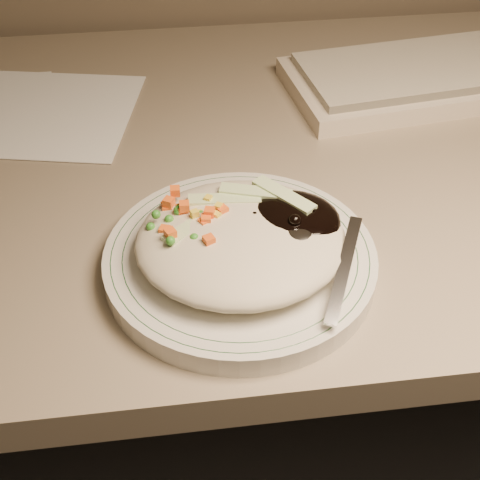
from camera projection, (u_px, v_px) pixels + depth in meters
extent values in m
cube|color=gray|center=(291.00, 159.00, 0.81)|extent=(1.40, 0.70, 0.04)
cylinder|color=silver|center=(240.00, 261.00, 0.63)|extent=(0.25, 0.25, 0.02)
torus|color=#144723|center=(240.00, 253.00, 0.62)|extent=(0.24, 0.24, 0.00)
torus|color=#144723|center=(240.00, 253.00, 0.62)|extent=(0.22, 0.22, 0.00)
ellipsoid|color=#BFB59A|center=(241.00, 240.00, 0.60)|extent=(0.19, 0.18, 0.04)
ellipsoid|color=black|center=(287.00, 221.00, 0.62)|extent=(0.10, 0.09, 0.03)
ellipsoid|color=orange|center=(189.00, 228.00, 0.61)|extent=(0.08, 0.08, 0.02)
sphere|color=black|center=(254.00, 217.00, 0.61)|extent=(0.01, 0.01, 0.01)
sphere|color=black|center=(285.00, 211.00, 0.61)|extent=(0.01, 0.01, 0.01)
sphere|color=black|center=(311.00, 210.00, 0.61)|extent=(0.01, 0.01, 0.01)
sphere|color=black|center=(300.00, 207.00, 0.62)|extent=(0.01, 0.01, 0.01)
sphere|color=black|center=(295.00, 221.00, 0.59)|extent=(0.01, 0.01, 0.01)
sphere|color=black|center=(283.00, 216.00, 0.61)|extent=(0.01, 0.01, 0.01)
sphere|color=black|center=(293.00, 207.00, 0.62)|extent=(0.01, 0.01, 0.01)
cube|color=orange|center=(184.00, 206.00, 0.60)|extent=(0.01, 0.01, 0.01)
cube|color=orange|center=(204.00, 229.00, 0.60)|extent=(0.01, 0.01, 0.01)
cube|color=orange|center=(169.00, 202.00, 0.62)|extent=(0.01, 0.01, 0.01)
cube|color=orange|center=(209.00, 213.00, 0.60)|extent=(0.01, 0.01, 0.01)
cube|color=orange|center=(206.00, 220.00, 0.60)|extent=(0.01, 0.01, 0.01)
cube|color=orange|center=(167.00, 206.00, 0.63)|extent=(0.01, 0.01, 0.01)
cube|color=orange|center=(182.00, 209.00, 0.61)|extent=(0.01, 0.01, 0.01)
cube|color=orange|center=(204.00, 223.00, 0.60)|extent=(0.01, 0.01, 0.01)
cube|color=orange|center=(222.00, 211.00, 0.61)|extent=(0.01, 0.01, 0.01)
cube|color=orange|center=(175.00, 191.00, 0.62)|extent=(0.01, 0.01, 0.01)
cube|color=orange|center=(170.00, 233.00, 0.58)|extent=(0.01, 0.01, 0.01)
cube|color=orange|center=(209.00, 240.00, 0.57)|extent=(0.01, 0.01, 0.01)
cube|color=orange|center=(165.00, 231.00, 0.59)|extent=(0.01, 0.01, 0.01)
cube|color=orange|center=(168.00, 209.00, 0.62)|extent=(0.01, 0.01, 0.01)
sphere|color=#388C28|center=(205.00, 218.00, 0.61)|extent=(0.01, 0.01, 0.01)
sphere|color=#388C28|center=(170.00, 241.00, 0.57)|extent=(0.01, 0.01, 0.01)
sphere|color=#388C28|center=(169.00, 219.00, 0.60)|extent=(0.01, 0.01, 0.01)
sphere|color=#388C28|center=(156.00, 214.00, 0.60)|extent=(0.01, 0.01, 0.01)
sphere|color=#388C28|center=(201.00, 215.00, 0.61)|extent=(0.01, 0.01, 0.01)
sphere|color=#388C28|center=(212.00, 240.00, 0.59)|extent=(0.01, 0.01, 0.01)
sphere|color=#388C28|center=(189.00, 225.00, 0.60)|extent=(0.01, 0.01, 0.01)
sphere|color=#388C28|center=(183.00, 239.00, 0.59)|extent=(0.01, 0.01, 0.01)
sphere|color=#388C28|center=(151.00, 227.00, 0.60)|extent=(0.01, 0.01, 0.01)
sphere|color=#388C28|center=(180.00, 208.00, 0.61)|extent=(0.01, 0.01, 0.01)
sphere|color=#388C28|center=(178.00, 210.00, 0.61)|extent=(0.01, 0.01, 0.01)
sphere|color=#388C28|center=(171.00, 231.00, 0.59)|extent=(0.01, 0.01, 0.01)
sphere|color=#388C28|center=(194.00, 238.00, 0.58)|extent=(0.01, 0.01, 0.01)
sphere|color=#388C28|center=(225.00, 203.00, 0.62)|extent=(0.01, 0.01, 0.01)
cube|color=yellow|center=(200.00, 215.00, 0.61)|extent=(0.01, 0.01, 0.01)
cube|color=yellow|center=(217.00, 216.00, 0.60)|extent=(0.01, 0.01, 0.01)
cube|color=yellow|center=(188.00, 214.00, 0.61)|extent=(0.01, 0.01, 0.01)
cube|color=yellow|center=(195.00, 214.00, 0.60)|extent=(0.01, 0.01, 0.01)
cube|color=yellow|center=(189.00, 226.00, 0.60)|extent=(0.01, 0.01, 0.01)
cube|color=yellow|center=(219.00, 207.00, 0.61)|extent=(0.01, 0.01, 0.01)
cube|color=yellow|center=(208.00, 200.00, 0.62)|extent=(0.01, 0.01, 0.01)
cube|color=yellow|center=(200.00, 226.00, 0.60)|extent=(0.01, 0.01, 0.01)
cube|color=#B2D18C|center=(225.00, 199.00, 0.62)|extent=(0.07, 0.02, 0.00)
cube|color=#B2D18C|center=(256.00, 192.00, 0.63)|extent=(0.07, 0.03, 0.00)
cube|color=#B2D18C|center=(195.00, 224.00, 0.60)|extent=(0.06, 0.05, 0.00)
cube|color=#B2D18C|center=(284.00, 195.00, 0.62)|extent=(0.05, 0.06, 0.00)
cube|color=#B2D18C|center=(247.00, 234.00, 0.59)|extent=(0.07, 0.02, 0.00)
ellipsoid|color=silver|center=(295.00, 230.00, 0.59)|extent=(0.05, 0.06, 0.01)
cube|color=silver|center=(344.00, 269.00, 0.57)|extent=(0.06, 0.11, 0.03)
cube|color=beige|center=(469.00, 73.00, 0.91)|extent=(0.51, 0.24, 0.02)
cube|color=beige|center=(472.00, 61.00, 0.89)|extent=(0.48, 0.21, 0.01)
cube|color=white|center=(14.00, 111.00, 0.85)|extent=(0.34, 0.27, 0.00)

